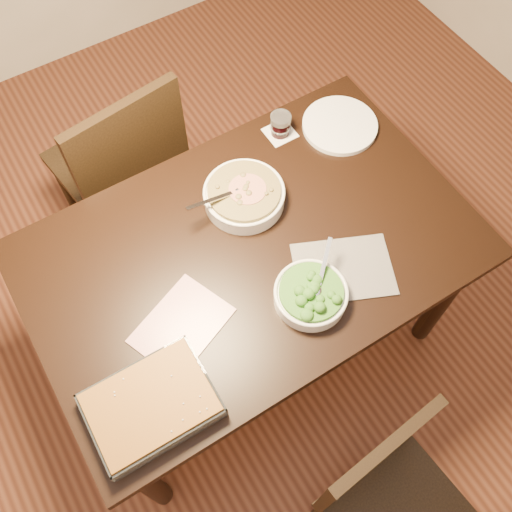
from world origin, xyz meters
TOP-DOWN VIEW (x-y plane):
  - ground at (0.00, 0.00)m, footprint 4.00×4.00m
  - table at (0.00, 0.00)m, footprint 1.40×0.90m
  - magazine_a at (-0.31, -0.11)m, footprint 0.33×0.29m
  - magazine_b at (0.20, -0.21)m, footprint 0.36×0.32m
  - coaster at (0.33, 0.35)m, footprint 0.10×0.10m
  - stew_bowl at (0.07, 0.16)m, footprint 0.30×0.27m
  - broccoli_bowl at (0.06, -0.24)m, footprint 0.22×0.22m
  - baking_dish at (-0.49, -0.28)m, footprint 0.34×0.25m
  - wine_tumbler at (0.33, 0.35)m, footprint 0.07×0.07m
  - dinner_plate at (0.53, 0.26)m, footprint 0.27×0.27m
  - chair_near at (-0.01, -0.80)m, footprint 0.42×0.42m
  - chair_far at (-0.16, 0.69)m, footprint 0.50×0.50m

SIDE VIEW (x-z plane):
  - ground at x=0.00m, z-range 0.00..0.00m
  - chair_near at x=-0.01m, z-range 0.05..0.88m
  - chair_far at x=-0.16m, z-range 0.06..1.00m
  - table at x=0.00m, z-range 0.28..1.03m
  - coaster at x=0.33m, z-range 0.75..0.75m
  - magazine_b at x=0.20m, z-range 0.75..0.76m
  - magazine_a at x=-0.31m, z-range 0.75..0.76m
  - dinner_plate at x=0.53m, z-range 0.75..0.77m
  - baking_dish at x=-0.49m, z-range 0.75..0.81m
  - broccoli_bowl at x=0.06m, z-range 0.74..0.82m
  - stew_bowl at x=0.07m, z-range 0.74..0.84m
  - wine_tumbler at x=0.33m, z-range 0.75..0.84m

